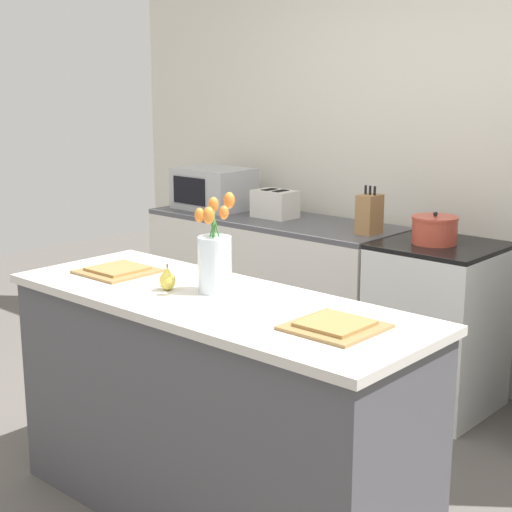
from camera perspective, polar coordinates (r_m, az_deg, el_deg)
The scene contains 12 objects.
back_wall at distance 4.56m, azimuth 14.95°, elevation 7.24°, with size 5.20×0.08×2.70m.
kitchen_island at distance 3.18m, azimuth -3.06°, elevation -11.13°, with size 1.80×0.66×0.94m.
back_counter at distance 4.98m, azimuth 1.29°, elevation -2.37°, with size 1.68×0.60×0.91m.
stove_range at distance 4.35m, azimuth 13.01°, elevation -5.00°, with size 0.60×0.61×0.91m.
flower_vase at distance 3.07m, azimuth -3.02°, elevation -0.14°, with size 0.14×0.16×0.39m.
pear_figurine at distance 3.13m, azimuth -6.45°, elevation -1.72°, with size 0.07×0.07×0.11m.
plate_setting_left at distance 3.44m, azimuth -10.05°, elevation -1.04°, with size 0.29×0.29×0.02m.
plate_setting_right at distance 2.66m, azimuth 5.73°, elevation -5.09°, with size 0.29×0.29×0.02m.
toaster at distance 4.88m, azimuth 1.38°, elevation 3.82°, with size 0.28×0.18×0.17m.
cooking_pot at distance 4.22m, azimuth 12.86°, elevation 1.87°, with size 0.24×0.24×0.17m.
microwave at distance 5.21m, azimuth -3.11°, elevation 4.93°, with size 0.48×0.37×0.27m.
knife_block at distance 4.41m, azimuth 8.25°, elevation 3.03°, with size 0.10×0.14×0.27m.
Camera 1 is at (2.06, -2.05, 1.77)m, focal length 55.00 mm.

